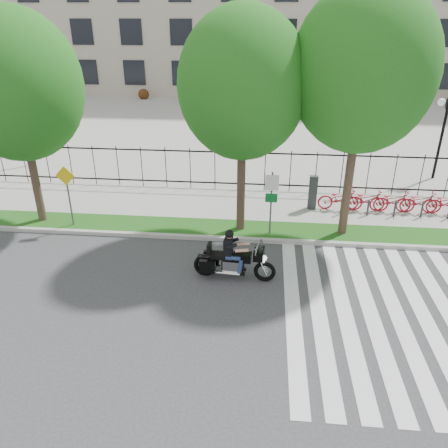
{
  "coord_description": "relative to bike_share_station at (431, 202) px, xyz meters",
  "views": [
    {
      "loc": [
        1.21,
        -10.71,
        7.86
      ],
      "look_at": [
        -0.15,
        3.0,
        1.23
      ],
      "focal_mm": 35.0,
      "sensor_mm": 36.0,
      "label": 1
    }
  ],
  "objects": [
    {
      "name": "curb",
      "position": [
        -8.29,
        -3.1,
        -0.58
      ],
      "size": [
        60.0,
        0.2,
        0.15
      ],
      "primitive_type": "cube",
      "color": "#A7A49D",
      "rests_on": "ground"
    },
    {
      "name": "plaza",
      "position": [
        -8.29,
        17.8,
        -0.6
      ],
      "size": [
        80.0,
        34.0,
        0.1
      ],
      "primitive_type": "cube",
      "color": "gray",
      "rests_on": "ground"
    },
    {
      "name": "crosswalk_stripes",
      "position": [
        -3.46,
        -7.2,
        -0.65
      ],
      "size": [
        5.7,
        8.0,
        0.01
      ],
      "primitive_type": null,
      "color": "silver",
      "rests_on": "ground"
    },
    {
      "name": "ground",
      "position": [
        -8.29,
        -7.2,
        -0.65
      ],
      "size": [
        120.0,
        120.0,
        0.0
      ],
      "primitive_type": "plane",
      "color": "#343436",
      "rests_on": "ground"
    },
    {
      "name": "iron_fence",
      "position": [
        -8.29,
        2.0,
        0.5
      ],
      "size": [
        30.0,
        0.06,
        2.0
      ],
      "primitive_type": null,
      "color": "black",
      "rests_on": "sidewalk"
    },
    {
      "name": "sign_pole_warning",
      "position": [
        -14.75,
        -2.62,
        1.09
      ],
      "size": [
        0.78,
        0.09,
        2.49
      ],
      "color": "#59595B",
      "rests_on": "grass_verge"
    },
    {
      "name": "street_tree_1",
      "position": [
        -7.97,
        -2.25,
        5.01
      ],
      "size": [
        4.57,
        4.57,
        8.15
      ],
      "color": "#3B2A20",
      "rests_on": "grass_verge"
    },
    {
      "name": "street_tree_0",
      "position": [
        -16.22,
        -2.25,
        4.85
      ],
      "size": [
        4.8,
        4.8,
        8.12
      ],
      "color": "#3B2A20",
      "rests_on": "grass_verge"
    },
    {
      "name": "lamp_post_left",
      "position": [
        -20.29,
        4.8,
        2.55
      ],
      "size": [
        1.06,
        0.7,
        4.25
      ],
      "color": "black",
      "rests_on": "ground"
    },
    {
      "name": "motorcycle_rider",
      "position": [
        -7.97,
        -5.69,
        0.05
      ],
      "size": [
        2.73,
        0.87,
        2.1
      ],
      "color": "black",
      "rests_on": "ground"
    },
    {
      "name": "sidewalk",
      "position": [
        -8.29,
        0.25,
        -0.58
      ],
      "size": [
        60.0,
        3.5,
        0.15
      ],
      "primitive_type": "cube",
      "color": "gray",
      "rests_on": "ground"
    },
    {
      "name": "lamp_post_right",
      "position": [
        1.71,
        4.8,
        2.55
      ],
      "size": [
        1.06,
        0.7,
        4.25
      ],
      "color": "black",
      "rests_on": "ground"
    },
    {
      "name": "sign_pole_regulatory",
      "position": [
        -6.81,
        -2.62,
        1.09
      ],
      "size": [
        0.5,
        0.09,
        2.5
      ],
      "color": "#59595B",
      "rests_on": "grass_verge"
    },
    {
      "name": "street_tree_2",
      "position": [
        -3.98,
        -2.25,
        5.54
      ],
      "size": [
        4.87,
        4.87,
        8.85
      ],
      "color": "#3B2A20",
      "rests_on": "grass_verge"
    },
    {
      "name": "bike_share_station",
      "position": [
        0.0,
        0.0,
        0.0
      ],
      "size": [
        10.03,
        0.87,
        1.5
      ],
      "color": "#2D2D33",
      "rests_on": "sidewalk"
    },
    {
      "name": "grass_verge",
      "position": [
        -8.29,
        -2.25,
        -0.58
      ],
      "size": [
        60.0,
        1.5,
        0.15
      ],
      "primitive_type": "cube",
      "color": "#1C4F13",
      "rests_on": "ground"
    }
  ]
}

